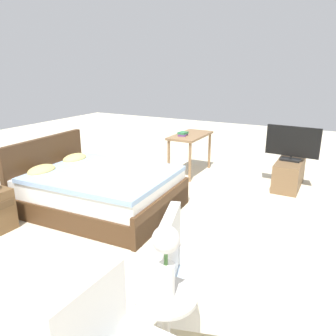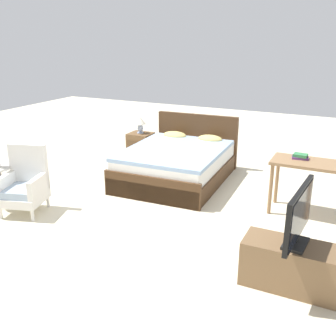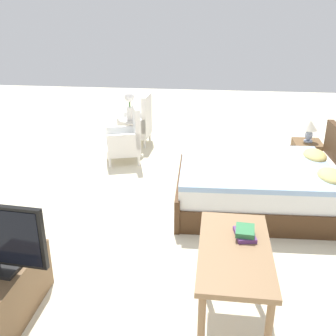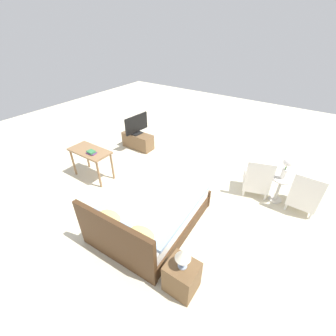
# 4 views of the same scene
# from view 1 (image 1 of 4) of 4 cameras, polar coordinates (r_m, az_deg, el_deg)

# --- Properties ---
(ground_plane) EXTENTS (16.00, 16.00, 0.00)m
(ground_plane) POSITION_cam_1_polar(r_m,az_deg,el_deg) (4.39, 1.25, -9.34)
(ground_plane) COLOR beige
(bed) EXTENTS (1.63, 2.13, 0.96)m
(bed) POSITION_cam_1_polar(r_m,az_deg,el_deg) (4.75, -12.17, -3.68)
(bed) COLOR #472D19
(bed) RESTS_ON ground_plane
(armchair_by_window_right) EXTENTS (0.67, 0.67, 0.92)m
(armchair_by_window_right) POSITION_cam_1_polar(r_m,az_deg,el_deg) (2.68, 4.04, -19.16)
(armchair_by_window_right) COLOR white
(armchair_by_window_right) RESTS_ON ground_plane
(side_table) EXTENTS (0.40, 0.40, 0.59)m
(side_table) POSITION_cam_1_polar(r_m,az_deg,el_deg) (2.35, -0.35, -25.44)
(side_table) COLOR beige
(side_table) RESTS_ON ground_plane
(flower_vase) EXTENTS (0.17, 0.17, 0.48)m
(flower_vase) POSITION_cam_1_polar(r_m,az_deg,el_deg) (2.04, -0.38, -14.77)
(flower_vase) COLOR silver
(flower_vase) RESTS_ON side_table
(tv_stand) EXTENTS (0.96, 0.40, 0.46)m
(tv_stand) POSITION_cam_1_polar(r_m,az_deg,el_deg) (5.91, 20.31, -0.92)
(tv_stand) COLOR brown
(tv_stand) RESTS_ON ground_plane
(tv_flatscreen) EXTENTS (0.22, 0.86, 0.58)m
(tv_flatscreen) POSITION_cam_1_polar(r_m,az_deg,el_deg) (5.77, 20.86, 4.10)
(tv_flatscreen) COLOR black
(tv_flatscreen) RESTS_ON tv_stand
(vanity_desk) EXTENTS (1.04, 0.52, 0.75)m
(vanity_desk) POSITION_cam_1_polar(r_m,az_deg,el_deg) (6.18, 3.92, 4.84)
(vanity_desk) COLOR #8E6B47
(vanity_desk) RESTS_ON ground_plane
(book_stack) EXTENTS (0.23, 0.17, 0.07)m
(book_stack) POSITION_cam_1_polar(r_m,az_deg,el_deg) (6.03, 2.62, 5.96)
(book_stack) COLOR #66387A
(book_stack) RESTS_ON vanity_desk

